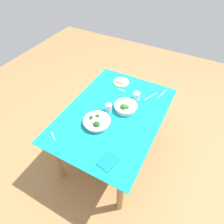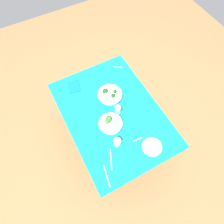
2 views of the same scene
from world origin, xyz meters
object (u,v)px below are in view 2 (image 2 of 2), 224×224
at_px(fork_by_far_bowl, 138,139).
at_px(napkin_folded_upper, 74,86).
at_px(table_knife_left, 111,159).
at_px(water_glass_center, 117,142).
at_px(fork_by_near_bowl, 118,67).
at_px(broccoli_bowl_far, 110,95).
at_px(table_knife_right, 107,176).
at_px(broccoli_bowl_near, 110,124).
at_px(water_glass_side, 118,109).
at_px(bread_side_plate, 152,147).

height_order(fork_by_far_bowl, napkin_folded_upper, napkin_folded_upper).
distance_m(table_knife_left, napkin_folded_upper, 0.97).
distance_m(water_glass_center, fork_by_near_bowl, 1.00).
relative_size(broccoli_bowl_far, napkin_folded_upper, 1.58).
relative_size(broccoli_bowl_far, fork_by_far_bowl, 2.65).
bearing_deg(fork_by_far_bowl, napkin_folded_upper, 113.00).
relative_size(fork_by_near_bowl, table_knife_right, 0.49).
bearing_deg(napkin_folded_upper, water_glass_center, 6.90).
bearing_deg(fork_by_far_bowl, table_knife_right, -155.03).
bearing_deg(table_knife_left, fork_by_far_bowl, -57.63).
distance_m(fork_by_far_bowl, napkin_folded_upper, 0.97).
relative_size(broccoli_bowl_far, broccoli_bowl_near, 1.11).
distance_m(water_glass_side, fork_by_far_bowl, 0.39).
bearing_deg(water_glass_side, fork_by_far_bowl, 3.92).
relative_size(fork_by_far_bowl, table_knife_left, 0.51).
xyz_separation_m(table_knife_right, napkin_folded_upper, (-1.09, 0.14, 0.00)).
xyz_separation_m(water_glass_side, fork_by_near_bowl, (-0.55, 0.31, -0.04)).
height_order(broccoli_bowl_far, fork_by_far_bowl, broccoli_bowl_far).
distance_m(table_knife_right, napkin_folded_upper, 1.10).
height_order(broccoli_bowl_far, table_knife_left, broccoli_bowl_far).
distance_m(water_glass_center, table_knife_right, 0.34).
bearing_deg(water_glass_center, napkin_folded_upper, -173.10).
distance_m(broccoli_bowl_near, water_glass_center, 0.22).
relative_size(water_glass_center, table_knife_right, 0.43).
relative_size(broccoli_bowl_far, table_knife_right, 1.35).
bearing_deg(broccoli_bowl_far, broccoli_bowl_near, -27.23).
bearing_deg(fork_by_near_bowl, water_glass_center, -86.64).
xyz_separation_m(fork_by_near_bowl, table_knife_left, (0.98, -0.63, -0.00)).
bearing_deg(table_knife_right, napkin_folded_upper, -176.51).
xyz_separation_m(bread_side_plate, water_glass_center, (-0.20, -0.29, 0.03)).
xyz_separation_m(water_glass_side, table_knife_left, (0.43, -0.32, -0.05)).
xyz_separation_m(broccoli_bowl_far, table_knife_right, (0.77, -0.44, -0.03)).
bearing_deg(table_knife_right, water_glass_center, 144.93).
height_order(bread_side_plate, table_knife_right, bread_side_plate).
distance_m(bread_side_plate, water_glass_center, 0.35).
bearing_deg(table_knife_right, bread_side_plate, 104.61).
relative_size(water_glass_center, water_glass_side, 0.93).
bearing_deg(table_knife_left, water_glass_center, -25.42).
bearing_deg(water_glass_side, bread_side_plate, 11.43).
bearing_deg(table_knife_left, bread_side_plate, -77.47).
xyz_separation_m(bread_side_plate, napkin_folded_upper, (-1.05, -0.39, -0.01)).
bearing_deg(bread_side_plate, water_glass_side, -168.57).
distance_m(fork_by_far_bowl, table_knife_right, 0.48).
relative_size(water_glass_center, fork_by_far_bowl, 0.84).
bearing_deg(table_knife_right, broccoli_bowl_near, 159.00).
height_order(bread_side_plate, table_knife_left, bread_side_plate).
height_order(fork_by_far_bowl, table_knife_right, same).
height_order(fork_by_near_bowl, table_knife_left, same).
bearing_deg(napkin_folded_upper, broccoli_bowl_far, 43.88).
distance_m(broccoli_bowl_near, bread_side_plate, 0.48).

